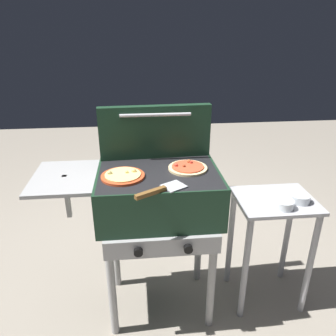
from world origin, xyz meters
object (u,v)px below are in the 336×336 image
object	(u,v)px
topping_bowl_far	(300,198)
pizza_cheese	(123,176)
prep_table	(271,228)
pizza_pepperoni	(188,167)
topping_bowl_near	(284,204)
spatula	(161,190)
grill	(156,197)

from	to	relation	value
topping_bowl_far	pizza_cheese	bearing A→B (deg)	179.97
pizza_cheese	prep_table	distance (m)	0.93
pizza_pepperoni	topping_bowl_near	bearing A→B (deg)	-13.73
pizza_cheese	topping_bowl_far	world-z (taller)	pizza_cheese
topping_bowl_near	topping_bowl_far	distance (m)	0.13
pizza_cheese	prep_table	bearing A→B (deg)	3.14
pizza_pepperoni	pizza_cheese	xyz separation A→B (m)	(-0.34, -0.07, 0.00)
pizza_cheese	topping_bowl_near	size ratio (longest dim) A/B	2.08
pizza_pepperoni	topping_bowl_near	size ratio (longest dim) A/B	1.96
spatula	topping_bowl_far	size ratio (longest dim) A/B	2.34
grill	topping_bowl_far	xyz separation A→B (m)	(0.79, -0.04, -0.03)
topping_bowl_far	spatula	bearing A→B (deg)	-167.62
pizza_cheese	prep_table	size ratio (longest dim) A/B	0.31
grill	pizza_pepperoni	size ratio (longest dim) A/B	4.64
spatula	prep_table	bearing A→B (deg)	18.15
pizza_pepperoni	prep_table	bearing A→B (deg)	-2.49
grill	prep_table	xyz separation A→B (m)	(0.67, 0.00, -0.25)
pizza_pepperoni	spatula	distance (m)	0.29
grill	topping_bowl_near	distance (m)	0.68
topping_bowl_far	pizza_pepperoni	bearing A→B (deg)	173.68
pizza_pepperoni	topping_bowl_far	bearing A→B (deg)	-6.32
pizza_pepperoni	pizza_cheese	size ratio (longest dim) A/B	0.94
grill	prep_table	world-z (taller)	grill
pizza_pepperoni	topping_bowl_near	xyz separation A→B (m)	(0.50, -0.12, -0.18)
pizza_pepperoni	pizza_cheese	distance (m)	0.35
pizza_cheese	topping_bowl_far	size ratio (longest dim) A/B	2.03
topping_bowl_near	topping_bowl_far	size ratio (longest dim) A/B	0.98
grill	prep_table	size ratio (longest dim) A/B	1.36
prep_table	topping_bowl_far	distance (m)	0.25
pizza_pepperoni	prep_table	xyz separation A→B (m)	(0.50, -0.02, -0.40)
spatula	pizza_pepperoni	bearing A→B (deg)	55.71
topping_bowl_far	prep_table	bearing A→B (deg)	158.12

